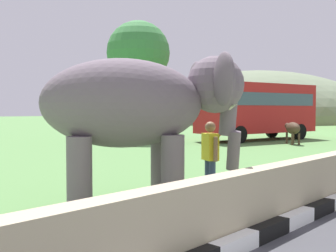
{
  "coord_description": "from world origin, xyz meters",
  "views": [
    {
      "loc": [
        -3.43,
        0.36,
        1.92
      ],
      "look_at": [
        2.2,
        5.69,
        1.6
      ],
      "focal_mm": 43.26,
      "sensor_mm": 36.0,
      "label": 1
    }
  ],
  "objects_px": {
    "elephant": "(142,106)",
    "cow_mid": "(293,129)",
    "person_handler": "(210,155)",
    "bus_red": "(257,107)"
  },
  "relations": [
    {
      "from": "elephant",
      "to": "cow_mid",
      "type": "relative_size",
      "value": 2.41
    },
    {
      "from": "elephant",
      "to": "bus_red",
      "type": "relative_size",
      "value": 0.46
    },
    {
      "from": "elephant",
      "to": "cow_mid",
      "type": "xyz_separation_m",
      "value": [
        15.44,
        4.53,
        -1.11
      ]
    },
    {
      "from": "cow_mid",
      "to": "elephant",
      "type": "bearing_deg",
      "value": -163.65
    },
    {
      "from": "person_handler",
      "to": "cow_mid",
      "type": "distance_m",
      "value": 14.66
    },
    {
      "from": "elephant",
      "to": "person_handler",
      "type": "xyz_separation_m",
      "value": [
        1.64,
        -0.4,
        -1.05
      ]
    },
    {
      "from": "person_handler",
      "to": "bus_red",
      "type": "relative_size",
      "value": 0.19
    },
    {
      "from": "cow_mid",
      "to": "bus_red",
      "type": "bearing_deg",
      "value": 65.31
    },
    {
      "from": "elephant",
      "to": "cow_mid",
      "type": "distance_m",
      "value": 16.13
    },
    {
      "from": "person_handler",
      "to": "cow_mid",
      "type": "height_order",
      "value": "person_handler"
    }
  ]
}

